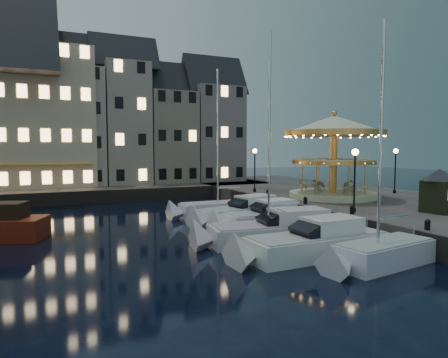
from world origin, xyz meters
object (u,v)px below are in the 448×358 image
bollard_d (268,193)px  motorboat_b (311,245)px  streetlamp_c (255,164)px  motorboat_f (220,210)px  streetlamp_d (395,164)px  ticket_kiosk (439,183)px  bollard_a (427,224)px  bollard_c (305,200)px  bollard_b (352,209)px  motorboat_e (242,214)px  motorboat_a (377,256)px  streetlamp_b (355,171)px  motorboat_d (262,219)px  motorboat_c (276,231)px  carousel (334,141)px

bollard_d → motorboat_b: motorboat_b is taller
streetlamp_c → motorboat_f: motorboat_f is taller
streetlamp_d → motorboat_b: bearing=-148.3°
streetlamp_d → ticket_kiosk: (-6.36, -9.40, -0.77)m
bollard_a → bollard_c: 10.50m
bollard_b → motorboat_f: size_ratio=0.05×
motorboat_e → motorboat_f: (-0.40, 3.18, -0.11)m
motorboat_a → ticket_kiosk: motorboat_a is taller
bollard_a → bollard_b: bearing=90.0°
streetlamp_c → motorboat_b: size_ratio=0.49×
motorboat_f → ticket_kiosk: (10.53, -11.58, 2.72)m
streetlamp_c → streetlamp_b: bearing=-90.0°
streetlamp_b → bollard_d: 10.30m
motorboat_b → ticket_kiosk: (11.29, 1.52, 2.60)m
streetlamp_d → bollard_b: size_ratio=7.32×
streetlamp_d → motorboat_d: 17.03m
motorboat_b → ticket_kiosk: ticket_kiosk is taller
bollard_a → motorboat_c: (-5.72, 5.44, -0.92)m
bollard_c → motorboat_f: 6.93m
motorboat_a → motorboat_b: (-1.73, 2.67, 0.11)m
streetlamp_b → motorboat_b: bearing=-148.3°
motorboat_c → motorboat_d: motorboat_c is taller
bollard_b → motorboat_a: motorboat_a is taller
bollard_a → motorboat_c: bearing=136.4°
motorboat_f → ticket_kiosk: motorboat_f is taller
motorboat_f → ticket_kiosk: bearing=-47.7°
motorboat_b → streetlamp_c: bearing=70.0°
bollard_b → carousel: (4.59, 7.42, 4.55)m
bollard_c → motorboat_a: bearing=-109.9°
motorboat_e → streetlamp_b: bearing=-49.2°
streetlamp_b → streetlamp_d: bearing=31.8°
streetlamp_c → bollard_a: 19.66m
bollard_c → motorboat_e: (-4.59, 1.50, -0.96)m
motorboat_a → streetlamp_b: bearing=55.0°
bollard_d → motorboat_c: 12.04m
streetlamp_c → motorboat_e: 9.72m
streetlamp_c → bollard_d: streetlamp_c is taller
streetlamp_c → motorboat_a: 20.90m
bollard_b → ticket_kiosk: bearing=-18.9°
bollard_b → bollard_d: bearing=90.0°
carousel → motorboat_b: bearing=-133.7°
motorboat_b → motorboat_d: 7.39m
motorboat_e → motorboat_f: 3.21m
motorboat_a → motorboat_f: motorboat_f is taller
streetlamp_c → motorboat_a: bearing=-102.9°
motorboat_c → motorboat_f: (0.72, 9.74, -0.15)m
motorboat_f → streetlamp_d: bearing=-7.4°
motorboat_b → bollard_d: bearing=67.6°
streetlamp_d → streetlamp_c: bearing=150.1°
streetlamp_b → motorboat_d: streetlamp_b is taller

